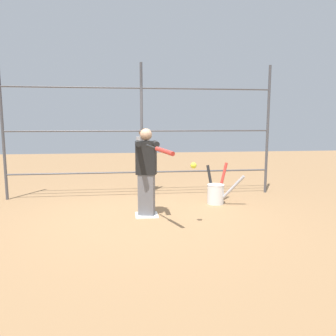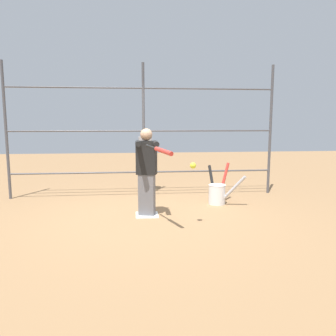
# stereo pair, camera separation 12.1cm
# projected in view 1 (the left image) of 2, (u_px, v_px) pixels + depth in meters

# --- Properties ---
(ground_plane) EXTENTS (24.00, 24.00, 0.00)m
(ground_plane) POSITION_uv_depth(u_px,v_px,m) (147.00, 216.00, 5.84)
(ground_plane) COLOR #9E754C
(home_plate) EXTENTS (0.40, 0.40, 0.02)m
(home_plate) POSITION_uv_depth(u_px,v_px,m) (147.00, 215.00, 5.84)
(home_plate) COLOR white
(home_plate) RESTS_ON ground
(fence_backstop) EXTENTS (5.88, 0.06, 2.93)m
(fence_backstop) POSITION_uv_depth(u_px,v_px,m) (142.00, 131.00, 7.21)
(fence_backstop) COLOR #4C4C51
(fence_backstop) RESTS_ON ground
(batter) EXTENTS (0.39, 0.60, 1.55)m
(batter) POSITION_uv_depth(u_px,v_px,m) (146.00, 169.00, 5.71)
(batter) COLOR slate
(batter) RESTS_ON ground
(baseball_bat_swinging) EXTENTS (0.36, 0.80, 0.12)m
(baseball_bat_swinging) POSITION_uv_depth(u_px,v_px,m) (162.00, 150.00, 4.83)
(baseball_bat_swinging) COLOR black
(softball_in_flight) EXTENTS (0.10, 0.10, 0.10)m
(softball_in_flight) POSITION_uv_depth(u_px,v_px,m) (194.00, 165.00, 5.10)
(softball_in_flight) COLOR yellow
(bat_bucket) EXTENTS (0.68, 0.75, 0.81)m
(bat_bucket) POSITION_uv_depth(u_px,v_px,m) (216.00, 192.00, 6.68)
(bat_bucket) COLOR white
(bat_bucket) RESTS_ON ground
(bystander_behind_fence) EXTENTS (0.31, 0.19, 1.51)m
(bystander_behind_fence) POSITION_uv_depth(u_px,v_px,m) (143.00, 159.00, 7.81)
(bystander_behind_fence) COLOR #3F3F47
(bystander_behind_fence) RESTS_ON ground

